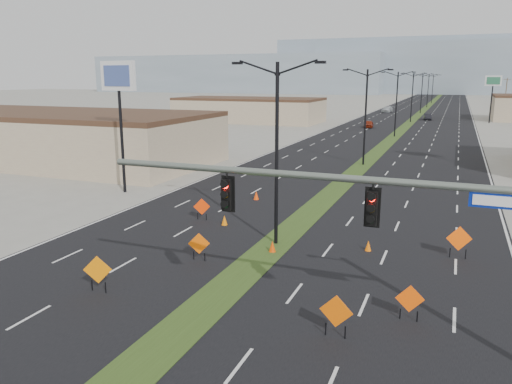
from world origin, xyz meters
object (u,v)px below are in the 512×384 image
at_px(construction_sign_4, 410,300).
at_px(cone_0, 224,220).
at_px(streetlight_0, 277,149).
at_px(car_mid, 428,117).
at_px(signal_mast, 433,228).
at_px(construction_sign_2, 202,207).
at_px(car_far, 387,109).
at_px(cone_1, 272,247).
at_px(streetlight_2, 396,102).
at_px(cone_2, 368,246).
at_px(pole_sign_west, 119,85).
at_px(streetlight_6, 433,88).
at_px(streetlight_1, 366,114).
at_px(streetlight_4, 422,92).
at_px(car_left, 369,124).
at_px(construction_sign_5, 459,240).
at_px(construction_sign_3, 336,313).
at_px(pole_sign_east_far, 493,84).
at_px(construction_sign_1, 199,245).
at_px(construction_sign_0, 98,271).
at_px(streetlight_5, 428,90).
at_px(cone_3, 256,195).
at_px(streetlight_3, 412,96).

relative_size(construction_sign_4, cone_0, 2.23).
xyz_separation_m(streetlight_0, car_mid, (2.97, 91.38, -4.72)).
relative_size(signal_mast, construction_sign_2, 11.22).
relative_size(car_far, construction_sign_2, 3.67).
xyz_separation_m(construction_sign_4, cone_1, (-7.54, 5.28, -0.52)).
bearing_deg(construction_sign_2, cone_0, -38.70).
distance_m(cone_0, cone_1, 5.84).
bearing_deg(construction_sign_2, streetlight_2, 60.72).
distance_m(car_mid, cone_0, 89.45).
relative_size(cone_2, pole_sign_west, 0.06).
height_order(construction_sign_2, cone_2, construction_sign_2).
bearing_deg(streetlight_6, cone_1, -89.90).
bearing_deg(cone_0, streetlight_1, 80.60).
xyz_separation_m(car_far, cone_2, (13.55, -112.42, -0.48)).
bearing_deg(cone_1, cone_0, 141.49).
bearing_deg(streetlight_4, pole_sign_west, -98.67).
height_order(streetlight_0, car_left, streetlight_0).
distance_m(streetlight_6, construction_sign_5, 167.01).
bearing_deg(construction_sign_3, pole_sign_east_far, 85.19).
relative_size(streetlight_4, construction_sign_1, 6.82).
height_order(construction_sign_3, pole_sign_west, pole_sign_west).
bearing_deg(construction_sign_1, streetlight_6, 64.95).
height_order(signal_mast, construction_sign_4, signal_mast).
xyz_separation_m(construction_sign_0, cone_1, (5.35, 7.59, -0.65)).
xyz_separation_m(streetlight_4, pole_sign_east_far, (15.19, -23.95, 2.36)).
xyz_separation_m(signal_mast, construction_sign_5, (1.02, 11.32, -3.76)).
relative_size(streetlight_5, cone_3, 14.56).
bearing_deg(pole_sign_east_far, construction_sign_4, -87.20).
bearing_deg(signal_mast, car_mid, 93.16).
bearing_deg(construction_sign_4, construction_sign_5, 67.03).
bearing_deg(construction_sign_5, car_mid, 79.31).
xyz_separation_m(cone_3, pole_sign_west, (-11.01, -1.56, 8.24)).
bearing_deg(streetlight_1, cone_3, -104.65).
height_order(streetlight_3, construction_sign_2, streetlight_3).
height_order(streetlight_5, cone_3, streetlight_5).
bearing_deg(pole_sign_east_far, cone_1, -92.22).
height_order(car_mid, construction_sign_5, construction_sign_5).
bearing_deg(streetlight_6, cone_3, -91.77).
bearing_deg(streetlight_4, construction_sign_5, -85.06).
xyz_separation_m(streetlight_1, construction_sign_0, (-5.05, -37.00, -4.44)).
height_order(streetlight_1, cone_2, streetlight_1).
bearing_deg(pole_sign_west, streetlight_0, -16.87).
bearing_deg(cone_2, construction_sign_2, 169.77).
distance_m(construction_sign_0, pole_sign_west, 21.33).
height_order(streetlight_0, pole_sign_east_far, streetlight_0).
relative_size(streetlight_5, cone_1, 15.22).
distance_m(cone_2, cone_3, 13.10).
distance_m(streetlight_1, streetlight_3, 56.00).
bearing_deg(streetlight_2, construction_sign_5, -80.07).
relative_size(streetlight_4, cone_3, 14.56).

